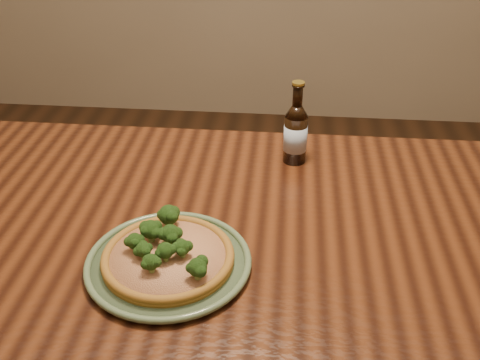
# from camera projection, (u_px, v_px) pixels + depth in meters

# --- Properties ---
(table) EXTENTS (1.60, 0.90, 0.75)m
(table) POSITION_uv_depth(u_px,v_px,m) (232.00, 261.00, 1.25)
(table) COLOR #47210F
(table) RESTS_ON ground
(plate) EXTENTS (0.32, 0.32, 0.02)m
(plate) POSITION_uv_depth(u_px,v_px,m) (169.00, 262.00, 1.09)
(plate) COLOR #576B4A
(plate) RESTS_ON table
(pizza) EXTENTS (0.26, 0.26, 0.07)m
(pizza) POSITION_uv_depth(u_px,v_px,m) (168.00, 255.00, 1.08)
(pizza) COLOR #956421
(pizza) RESTS_ON plate
(beer_bottle) EXTENTS (0.06, 0.06, 0.21)m
(beer_bottle) POSITION_uv_depth(u_px,v_px,m) (296.00, 133.00, 1.40)
(beer_bottle) COLOR black
(beer_bottle) RESTS_ON table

